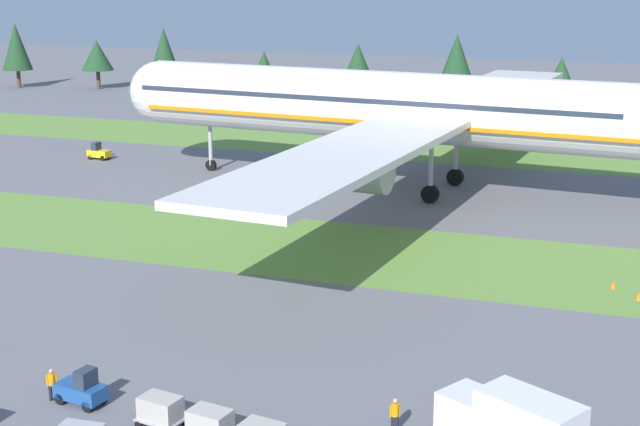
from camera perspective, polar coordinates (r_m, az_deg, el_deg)
The scene contains 13 objects.
grass_strip_near at distance 74.56m, azimuth 1.30°, elevation -2.25°, with size 320.00×15.91×0.01m, color olive.
grass_strip_far at distance 115.89m, azimuth 8.01°, elevation 3.71°, with size 320.00×15.91×0.01m, color olive.
airliner at distance 92.94m, azimuth 6.19°, elevation 6.30°, with size 67.07×82.63×23.24m.
baggage_tug at distance 50.39m, azimuth -14.12°, elevation -10.24°, with size 2.78×1.72×1.97m.
cargo_dolly_lead at distance 47.31m, azimuth -9.56°, elevation -11.54°, with size 2.42×1.85×1.55m.
cargo_dolly_second at distance 45.72m, azimuth -6.63°, elevation -12.40°, with size 2.42×1.85×1.55m.
catering_truck at distance 43.77m, azimuth 11.44°, elevation -12.39°, with size 7.21×5.34×3.58m.
pushback_tractor at distance 112.62m, azimuth -13.16°, elevation 3.57°, with size 2.71×1.54×1.97m.
ground_crew_marshaller at distance 46.31m, azimuth 4.53°, elevation -11.94°, with size 0.45×0.40×1.74m.
ground_crew_loader at distance 51.14m, azimuth -15.80°, elevation -9.81°, with size 0.50×0.36×1.74m.
taxiway_marker_0 at distance 67.09m, azimuth 18.60°, elevation -4.75°, with size 0.44×0.44×0.52m, color orange.
taxiway_marker_1 at distance 68.89m, azimuth 17.21°, elevation -4.14°, with size 0.44×0.44×0.51m, color orange.
distant_tree_line at distance 150.70m, azimuth 10.42°, elevation 8.70°, with size 183.19×11.06×11.69m.
Camera 1 is at (21.89, -30.74, 21.59)m, focal length 53.27 mm.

